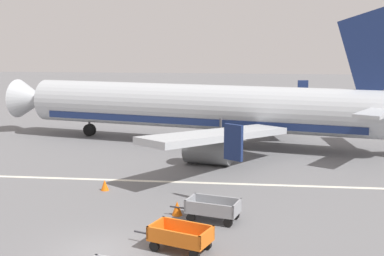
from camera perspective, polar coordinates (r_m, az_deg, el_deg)
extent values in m
plane|color=slate|center=(22.10, -10.37, -13.56)|extent=(220.00, 220.00, 0.00)
cube|color=silver|center=(31.97, -4.75, -5.95)|extent=(120.00, 0.36, 0.01)
cylinder|color=#B2B7BC|center=(42.58, 0.80, 2.42)|extent=(30.10, 10.05, 3.70)
cube|color=navy|center=(42.73, 0.80, 1.06)|extent=(27.13, 9.23, 0.56)
cone|color=#B2B7BC|center=(50.19, -17.43, 3.11)|extent=(3.90, 4.23, 3.63)
cube|color=#B2B7BC|center=(33.61, 3.05, -0.80)|extent=(9.49, 12.20, 1.35)
cube|color=navy|center=(26.60, 4.66, -1.61)|extent=(1.02, 0.79, 1.90)
cylinder|color=slate|center=(35.69, 1.82, -2.36)|extent=(3.58, 2.74, 2.10)
cube|color=#B2B7BC|center=(49.69, 8.35, 2.63)|extent=(4.73, 13.25, 1.35)
cube|color=navy|center=(55.59, 12.29, 4.26)|extent=(1.12, 0.38, 1.90)
cylinder|color=slate|center=(48.61, 6.54, 0.90)|extent=(3.58, 2.74, 2.10)
cube|color=navy|center=(40.13, 20.10, 8.16)|extent=(5.91, 1.63, 6.88)
cube|color=#B2B7BC|center=(37.26, 20.10, 1.65)|extent=(4.18, 5.40, 0.24)
cube|color=#B2B7BC|center=(43.61, 19.97, 2.79)|extent=(2.30, 5.35, 0.24)
cylinder|color=#4C4C51|center=(47.11, -11.43, 1.01)|extent=(0.20, 0.20, 2.04)
cylinder|color=black|center=(47.28, -11.39, -0.21)|extent=(1.17, 0.68, 1.10)
cylinder|color=#4C4C51|center=(40.03, 3.22, -0.37)|extent=(0.20, 0.20, 2.04)
cylinder|color=black|center=(40.23, 3.20, -1.81)|extent=(1.17, 0.68, 1.10)
cylinder|color=#4C4C51|center=(44.22, 4.77, 0.60)|extent=(0.20, 0.20, 2.04)
cylinder|color=black|center=(44.40, 4.75, -0.70)|extent=(1.17, 0.68, 1.10)
cube|color=orange|center=(21.79, -1.29, -12.37)|extent=(2.83, 2.19, 0.08)
cube|color=orange|center=(21.14, -2.15, -12.17)|extent=(2.38, 0.97, 0.55)
cube|color=orange|center=(22.20, -0.49, -11.05)|extent=(2.38, 0.97, 0.55)
cube|color=orange|center=(22.23, -4.07, -11.06)|extent=(0.58, 1.35, 0.55)
cube|color=orange|center=(21.17, 1.63, -12.14)|extent=(0.58, 1.35, 0.55)
cylinder|color=#2D2D33|center=(22.65, -5.39, -11.63)|extent=(0.96, 0.43, 0.08)
cylinder|color=black|center=(21.87, -4.23, -13.04)|extent=(0.47, 0.30, 0.44)
cylinder|color=black|center=(22.76, -2.73, -12.08)|extent=(0.47, 0.30, 0.44)
cylinder|color=black|center=(21.03, 0.28, -13.99)|extent=(0.47, 0.30, 0.44)
cylinder|color=black|center=(21.96, 1.63, -12.93)|extent=(0.47, 0.30, 0.44)
cube|color=gray|center=(25.11, 2.38, -9.29)|extent=(2.78, 2.00, 0.08)
cube|color=gray|center=(24.43, 1.88, -9.06)|extent=(2.44, 0.74, 0.55)
cube|color=gray|center=(25.59, 2.87, -8.17)|extent=(2.44, 0.74, 0.55)
cube|color=gray|center=(25.41, -0.20, -8.30)|extent=(0.46, 1.38, 0.55)
cube|color=gray|center=(24.66, 5.05, -8.91)|extent=(0.46, 1.38, 0.55)
cylinder|color=#2D2D33|center=(25.74, -1.45, -8.89)|extent=(0.99, 0.34, 0.08)
cylinder|color=black|center=(25.01, -0.11, -9.99)|extent=(0.47, 0.27, 0.44)
cylinder|color=black|center=(25.99, 0.81, -9.21)|extent=(0.47, 0.27, 0.44)
cylinder|color=black|center=(24.42, 4.05, -10.52)|extent=(0.47, 0.27, 0.44)
cylinder|color=black|center=(25.43, 4.82, -9.69)|extent=(0.47, 0.27, 0.44)
cone|color=orange|center=(30.38, -9.74, -6.31)|extent=(0.48, 0.48, 0.63)
cone|color=orange|center=(25.89, -1.68, -8.97)|extent=(0.54, 0.54, 0.71)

